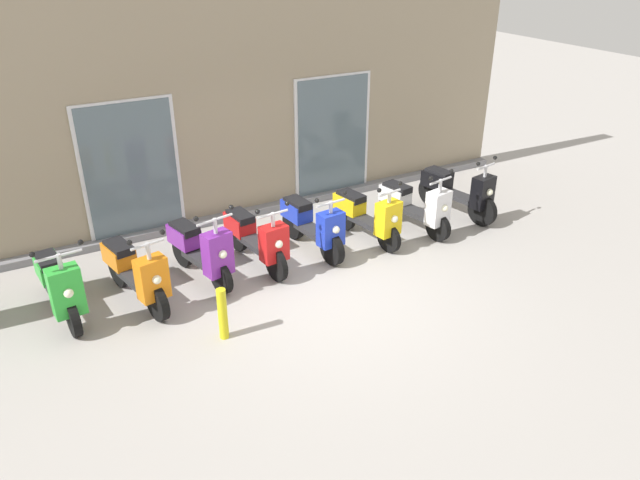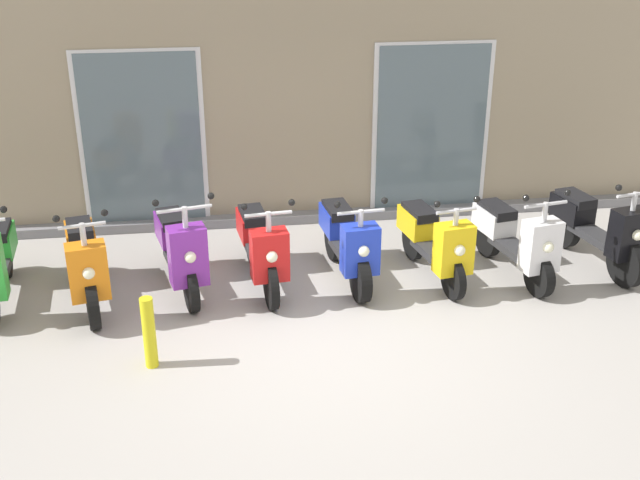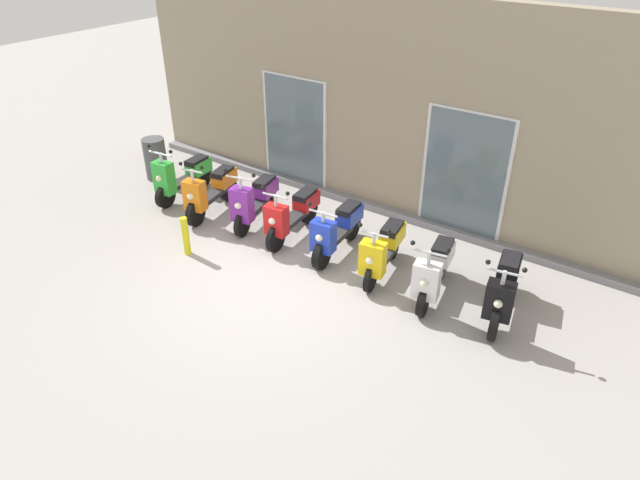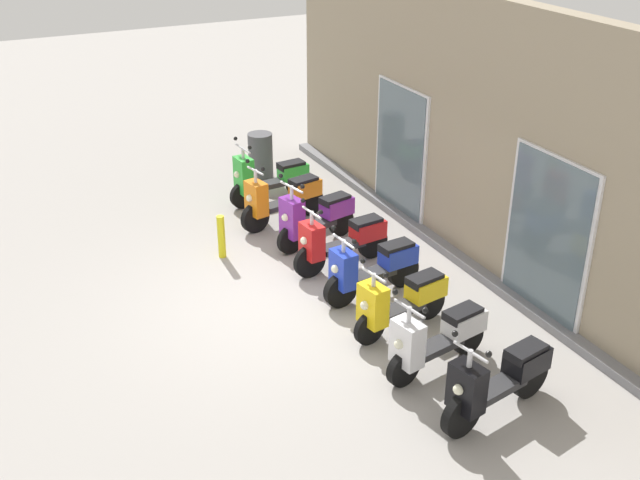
% 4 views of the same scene
% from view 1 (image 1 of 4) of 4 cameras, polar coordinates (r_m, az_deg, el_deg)
% --- Properties ---
extents(ground_plane, '(40.00, 40.00, 0.00)m').
position_cam_1_polar(ground_plane, '(8.57, 0.79, -5.12)').
color(ground_plane, '#A8A39E').
extents(storefront_facade, '(11.27, 0.50, 3.98)m').
position_cam_1_polar(storefront_facade, '(10.54, -8.15, 12.28)').
color(storefront_facade, gray).
rests_on(storefront_facade, ground_plane).
extents(scooter_green, '(0.62, 1.61, 1.25)m').
position_cam_1_polar(scooter_green, '(8.59, -23.32, -3.88)').
color(scooter_green, black).
rests_on(scooter_green, ground_plane).
extents(scooter_orange, '(0.66, 1.64, 1.22)m').
position_cam_1_polar(scooter_orange, '(8.54, -16.94, -2.90)').
color(scooter_orange, black).
rests_on(scooter_orange, ground_plane).
extents(scooter_purple, '(0.71, 1.50, 1.26)m').
position_cam_1_polar(scooter_purple, '(8.85, -11.12, -0.88)').
color(scooter_purple, black).
rests_on(scooter_purple, ground_plane).
extents(scooter_red, '(0.57, 1.67, 1.18)m').
position_cam_1_polar(scooter_red, '(9.15, -6.07, 0.28)').
color(scooter_red, black).
rests_on(scooter_red, ground_plane).
extents(scooter_blue, '(0.57, 1.59, 1.14)m').
position_cam_1_polar(scooter_blue, '(9.52, -0.74, 1.45)').
color(scooter_blue, black).
rests_on(scooter_blue, ground_plane).
extents(scooter_yellow, '(0.60, 1.51, 1.13)m').
position_cam_1_polar(scooter_yellow, '(9.87, 4.46, 2.43)').
color(scooter_yellow, black).
rests_on(scooter_yellow, ground_plane).
extents(scooter_white, '(0.65, 1.54, 1.17)m').
position_cam_1_polar(scooter_white, '(10.33, 8.91, 3.26)').
color(scooter_white, black).
rests_on(scooter_white, ground_plane).
extents(scooter_black, '(0.65, 1.66, 1.20)m').
position_cam_1_polar(scooter_black, '(11.03, 12.80, 4.54)').
color(scooter_black, black).
rests_on(scooter_black, ground_plane).
extents(curb_bollard, '(0.12, 0.12, 0.70)m').
position_cam_1_polar(curb_bollard, '(7.63, -9.13, -6.86)').
color(curb_bollard, yellow).
rests_on(curb_bollard, ground_plane).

